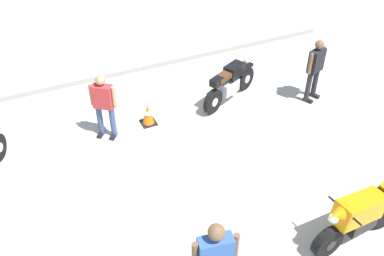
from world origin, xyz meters
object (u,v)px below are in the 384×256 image
object	(u,v)px
motorcycle_black_cruiser	(230,83)
traffic_cone	(148,114)
person_in_black_shirt	(315,67)
motorcycle_orange_sportbike	(360,215)
person_in_red_shirt	(104,103)

from	to	relation	value
motorcycle_black_cruiser	traffic_cone	distance (m)	2.28
person_in_black_shirt	traffic_cone	distance (m)	4.34
motorcycle_black_cruiser	person_in_black_shirt	bearing A→B (deg)	-48.71
motorcycle_orange_sportbike	motorcycle_black_cruiser	bearing A→B (deg)	-96.85
motorcycle_black_cruiser	person_in_red_shirt	size ratio (longest dim) A/B	1.23
person_in_black_shirt	traffic_cone	xyz separation A→B (m)	(-4.21, 0.77, -0.68)
motorcycle_black_cruiser	person_in_red_shirt	distance (m)	3.30
motorcycle_orange_sportbike	motorcycle_black_cruiser	size ratio (longest dim) A/B	1.01
person_in_red_shirt	traffic_cone	bearing A→B (deg)	130.16
traffic_cone	person_in_black_shirt	bearing A→B (deg)	-10.33
person_in_black_shirt	motorcycle_black_cruiser	bearing A→B (deg)	-133.18
motorcycle_orange_sportbike	traffic_cone	xyz separation A→B (m)	(-2.05, 4.77, -0.33)
person_in_red_shirt	person_in_black_shirt	world-z (taller)	person_in_black_shirt
motorcycle_black_cruiser	person_in_red_shirt	xyz separation A→B (m)	(-3.27, -0.10, 0.36)
motorcycle_orange_sportbike	traffic_cone	distance (m)	5.20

